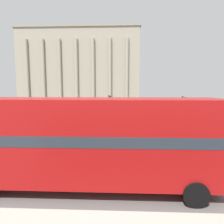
{
  "coord_description": "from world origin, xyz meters",
  "views": [
    {
      "loc": [
        -0.83,
        -2.25,
        4.57
      ],
      "look_at": [
        -1.62,
        15.74,
        2.48
      ],
      "focal_mm": 32.0,
      "sensor_mm": 36.0,
      "label": 1
    }
  ],
  "objects": [
    {
      "name": "traffic_light_mid",
      "position": [
        5.03,
        16.74,
        2.55
      ],
      "size": [
        0.42,
        0.24,
        3.91
      ],
      "color": "black",
      "rests_on": "ground_plane"
    },
    {
      "name": "plaza_building_left",
      "position": [
        -12.77,
        57.42,
        10.73
      ],
      "size": [
        34.48,
        11.79,
        21.48
      ],
      "color": "#A39984",
      "rests_on": "ground_plane"
    },
    {
      "name": "double_decker_bus",
      "position": [
        -2.22,
        6.43,
        2.32
      ],
      "size": [
        11.43,
        2.76,
        4.16
      ],
      "rotation": [
        0.0,
        0.0,
        0.01
      ],
      "color": "black",
      "rests_on": "ground_plane"
    },
    {
      "name": "traffic_light_far",
      "position": [
        -2.4,
        25.31,
        2.45
      ],
      "size": [
        0.42,
        0.24,
        3.75
      ],
      "color": "black",
      "rests_on": "ground_plane"
    },
    {
      "name": "car_maroon",
      "position": [
        7.31,
        26.02,
        0.7
      ],
      "size": [
        4.2,
        1.93,
        1.35
      ],
      "rotation": [
        0.0,
        0.0,
        4.21
      ],
      "color": "black",
      "rests_on": "ground_plane"
    },
    {
      "name": "pedestrian_olive",
      "position": [
        5.42,
        30.14,
        0.96
      ],
      "size": [
        0.32,
        0.32,
        1.67
      ],
      "rotation": [
        0.0,
        0.0,
        2.82
      ],
      "color": "#282B33",
      "rests_on": "ground_plane"
    },
    {
      "name": "pedestrian_grey",
      "position": [
        -3.35,
        17.14,
        0.91
      ],
      "size": [
        0.32,
        0.32,
        1.6
      ],
      "rotation": [
        0.0,
        0.0,
        3.26
      ],
      "color": "#282B33",
      "rests_on": "ground_plane"
    },
    {
      "name": "car_white",
      "position": [
        4.11,
        21.24,
        0.7
      ],
      "size": [
        4.2,
        1.93,
        1.35
      ],
      "rotation": [
        0.0,
        0.0,
        1.45
      ],
      "color": "black",
      "rests_on": "ground_plane"
    }
  ]
}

